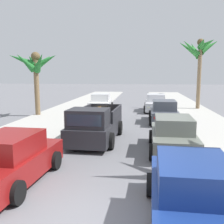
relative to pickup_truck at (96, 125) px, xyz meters
The scene contains 14 objects.
ground_plane 7.53m from the pickup_truck, 82.42° to the right, with size 160.00×160.00×0.00m, color slate.
sidewalk_left 6.01m from the pickup_truck, 129.82° to the left, with size 5.05×60.00×0.12m, color #B2AFA8.
sidewalk_right 7.42m from the pickup_truck, 38.34° to the left, with size 5.05×60.00×0.12m, color #B2AFA8.
curb_left 5.37m from the pickup_truck, 120.47° to the left, with size 0.16×60.00×0.10m, color silver.
curb_right 6.59m from the pickup_truck, 44.45° to the left, with size 0.16×60.00×0.10m, color silver.
pickup_truck is the anchor object (origin of this frame).
car_left_near 11.11m from the pickup_truck, 97.76° to the left, with size 2.16×4.32×1.54m.
car_right_near 3.90m from the pickup_truck, 21.89° to the right, with size 2.09×4.29×1.54m.
car_left_mid 11.59m from the pickup_truck, 72.68° to the left, with size 2.13×4.31×1.54m.
car_right_mid 6.73m from the pickup_truck, 56.00° to the left, with size 2.07×4.28×1.54m.
car_left_far 5.64m from the pickup_truck, 107.39° to the right, with size 2.21×4.34×1.54m.
car_right_far 7.94m from the pickup_truck, 64.46° to the right, with size 2.12×4.30×1.54m.
palm_tree_right_fore 9.87m from the pickup_truck, 130.06° to the left, with size 3.89×3.15×5.02m.
palm_tree_right_mid 15.35m from the pickup_truck, 59.98° to the left, with size 3.74×3.69×6.51m.
Camera 1 is at (1.32, -5.41, 3.34)m, focal length 42.74 mm.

